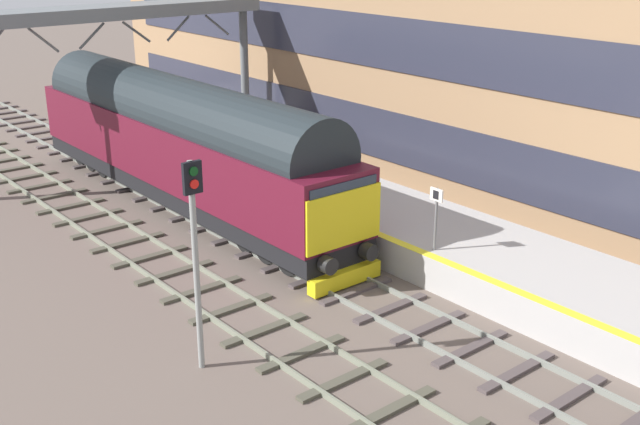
{
  "coord_description": "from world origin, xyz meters",
  "views": [
    {
      "loc": [
        -13.28,
        -16.59,
        9.52
      ],
      "look_at": [
        0.2,
        -0.21,
        1.8
      ],
      "focal_mm": 44.05,
      "sensor_mm": 36.0,
      "label": 1
    }
  ],
  "objects": [
    {
      "name": "track_adjacent_west",
      "position": [
        -3.27,
        0.0,
        0.06
      ],
      "size": [
        2.5,
        60.0,
        0.15
      ],
      "color": "gray",
      "rests_on": "ground"
    },
    {
      "name": "ground_plane",
      "position": [
        0.0,
        0.0,
        0.0
      ],
      "size": [
        140.0,
        140.0,
        0.0
      ],
      "primitive_type": "plane",
      "color": "#65574E",
      "rests_on": "ground"
    },
    {
      "name": "signal_post_near",
      "position": [
        -5.37,
        -2.71,
        3.04
      ],
      "size": [
        0.44,
        0.22,
        4.93
      ],
      "color": "gray",
      "rests_on": "ground"
    },
    {
      "name": "diesel_locomotive",
      "position": [
        0.0,
        7.35,
        2.48
      ],
      "size": [
        2.74,
        18.09,
        4.68
      ],
      "color": "black",
      "rests_on": "ground"
    },
    {
      "name": "track_main",
      "position": [
        0.0,
        -0.0,
        0.05
      ],
      "size": [
        2.5,
        60.0,
        0.15
      ],
      "color": "gray",
      "rests_on": "ground"
    },
    {
      "name": "waiting_passenger",
      "position": [
        2.73,
        3.74,
        1.99
      ],
      "size": [
        0.42,
        0.49,
        1.64
      ],
      "rotation": [
        0.0,
        0.0,
        1.86
      ],
      "color": "#2A262E",
      "rests_on": "station_platform"
    },
    {
      "name": "overhead_footbridge",
      "position": [
        0.41,
        12.77,
        6.06
      ],
      "size": [
        12.57,
        2.0,
        6.69
      ],
      "color": "slate",
      "rests_on": "ground"
    },
    {
      "name": "platform_number_sign",
      "position": [
        2.12,
        -2.92,
        2.22
      ],
      "size": [
        0.1,
        0.44,
        1.81
      ],
      "color": "slate",
      "rests_on": "station_platform"
    },
    {
      "name": "station_platform",
      "position": [
        3.6,
        0.0,
        0.5
      ],
      "size": [
        4.0,
        44.0,
        1.01
      ],
      "color": "#B2AFAC",
      "rests_on": "ground"
    }
  ]
}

